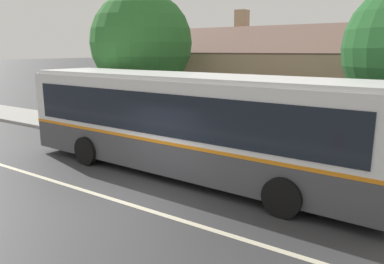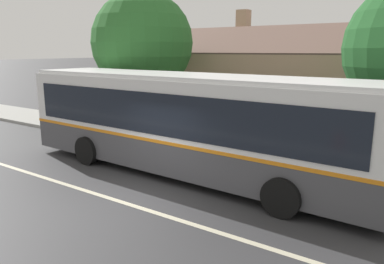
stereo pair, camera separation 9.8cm
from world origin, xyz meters
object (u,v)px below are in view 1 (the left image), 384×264
at_px(street_tree_secondary, 141,43).
at_px(bike_rack, 75,114).
at_px(transit_bus, 186,122).
at_px(bench_by_building, 114,125).

xyz_separation_m(street_tree_secondary, bike_rack, (-3.91, -0.92, -3.59)).
distance_m(street_tree_secondary, bike_rack, 5.39).
xyz_separation_m(transit_bus, street_tree_secondary, (-5.20, 3.84, 2.55)).
height_order(transit_bus, bike_rack, transit_bus).
distance_m(bench_by_building, bike_rack, 3.42).
bearing_deg(transit_bus, bench_by_building, 157.40).
bearing_deg(transit_bus, bike_rack, 162.24).
bearing_deg(street_tree_secondary, bench_by_building, -109.97).
relative_size(street_tree_secondary, bike_rack, 5.71).
bearing_deg(bike_rack, transit_bus, -17.76).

